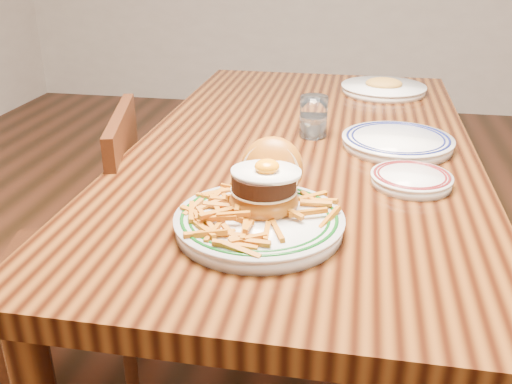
% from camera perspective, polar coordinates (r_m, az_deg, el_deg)
% --- Properties ---
extents(floor, '(6.00, 6.00, 0.00)m').
position_cam_1_polar(floor, '(1.87, 4.01, -17.29)').
color(floor, black).
rests_on(floor, ground).
extents(table, '(0.85, 1.60, 0.75)m').
position_cam_1_polar(table, '(1.51, 4.73, 1.81)').
color(table, black).
rests_on(table, floor).
extents(chair_left, '(0.48, 0.48, 0.83)m').
position_cam_1_polar(chair_left, '(1.64, -16.08, -5.61)').
color(chair_left, '#3A1A0C').
rests_on(chair_left, floor).
extents(main_plate, '(0.31, 0.32, 0.15)m').
position_cam_1_polar(main_plate, '(1.03, 0.55, -1.46)').
color(main_plate, silver).
rests_on(main_plate, table).
extents(side_plate, '(0.17, 0.18, 0.03)m').
position_cam_1_polar(side_plate, '(1.26, 15.28, 1.33)').
color(side_plate, silver).
rests_on(side_plate, table).
extents(rear_plate, '(0.28, 0.28, 0.03)m').
position_cam_1_polar(rear_plate, '(1.48, 13.96, 4.96)').
color(rear_plate, silver).
rests_on(rear_plate, table).
extents(water_glass, '(0.07, 0.07, 0.11)m').
position_cam_1_polar(water_glass, '(1.51, 5.76, 7.27)').
color(water_glass, white).
rests_on(water_glass, table).
extents(far_plate, '(0.28, 0.28, 0.05)m').
position_cam_1_polar(far_plate, '(2.00, 12.63, 10.11)').
color(far_plate, silver).
rests_on(far_plate, table).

